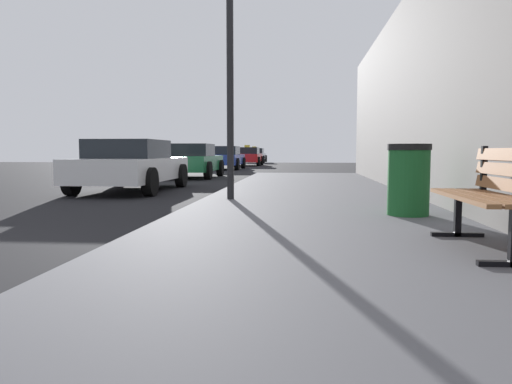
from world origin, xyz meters
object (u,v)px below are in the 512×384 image
Objects in this scene: car_green at (191,161)px; car_silver at (254,155)px; car_white at (131,165)px; trash_bin at (408,179)px; car_blue at (225,158)px; street_lamp at (230,31)px; car_red at (247,156)px; bench at (494,190)px.

car_silver is at bearing 90.21° from car_green.
car_white is at bearing -90.50° from car_green.
trash_bin is 20.94m from car_blue.
street_lamp reaches higher than car_silver.
street_lamp is 1.01× the size of car_red.
car_green is 0.92× the size of car_blue.
car_red is at bearing 95.75° from street_lamp.
street_lamp reaches higher than car_blue.
car_green is 15.79m from car_red.
street_lamp is (-2.64, 1.92, 2.43)m from trash_bin.
car_white is 1.08× the size of car_green.
street_lamp is 0.97× the size of car_blue.
car_white is 14.93m from car_blue.
car_blue is at bearing -93.78° from car_red.
street_lamp is at bearing -84.25° from car_red.
trash_bin is 0.23× the size of car_green.
car_red reaches higher than car_white.
car_green and car_blue have the same top height.
car_green is (-5.57, 11.52, 0.02)m from trash_bin.
bench is 23.17m from car_blue.
trash_bin is at bearing 95.58° from bench.
bench is at bearing -81.48° from car_silver.
car_silver is (-0.04, 31.84, 0.00)m from car_white.
trash_bin is 37.50m from car_silver.
car_green is 8.63m from car_blue.
car_red reaches higher than bench.
street_lamp reaches higher than car_red.
street_lamp is at bearing 124.32° from bench.
car_red is (-5.43, 29.56, -0.01)m from bench.
car_red is at bearing -87.29° from car_silver.
car_blue is at bearing 90.68° from car_green.
bench is at bearing -67.17° from car_green.
bench is at bearing -55.44° from street_lamp.
trash_bin is 27.80m from car_red.
trash_bin is 0.22× the size of car_white.
car_red is (-2.56, 25.39, -2.41)m from street_lamp.
bench is 5.60m from street_lamp.
car_red is at bearing 100.16° from bench.
car_white is (-2.98, 3.30, -2.41)m from street_lamp.
car_blue is 1.03× the size of car_red.
car_green is at bearing -89.79° from car_silver.
bench is 0.35× the size of car_blue.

